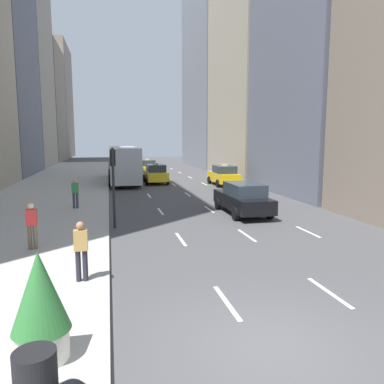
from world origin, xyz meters
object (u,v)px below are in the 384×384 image
(sedan_black_near, at_px, (243,198))
(city_bus, at_px, (123,163))
(pedestrian_mid_block, at_px, (32,223))
(taxi_lead, at_px, (156,174))
(trash_can, at_px, (36,382))
(pedestrian_near_curb, at_px, (81,248))
(traffic_light_pole, at_px, (113,175))
(pedestrian_far_walking, at_px, (75,192))
(taxi_second, at_px, (147,168))
(planter_with_shrub, at_px, (40,305))
(taxi_third, at_px, (224,175))

(sedan_black_near, distance_m, city_bus, 17.65)
(pedestrian_mid_block, bearing_deg, taxi_lead, 71.32)
(sedan_black_near, relative_size, city_bus, 0.43)
(trash_can, xyz_separation_m, pedestrian_mid_block, (-1.59, 8.45, 0.47))
(pedestrian_near_curb, bearing_deg, traffic_light_pole, 81.90)
(sedan_black_near, xyz_separation_m, pedestrian_near_curb, (-7.72, -8.47, 0.20))
(pedestrian_mid_block, bearing_deg, trash_can, -79.32)
(pedestrian_mid_block, height_order, traffic_light_pole, traffic_light_pole)
(pedestrian_far_walking, bearing_deg, taxi_lead, 63.88)
(taxi_second, distance_m, pedestrian_mid_block, 28.66)
(city_bus, bearing_deg, planter_with_shrub, -95.01)
(pedestrian_mid_block, xyz_separation_m, traffic_light_pole, (2.86, 3.34, 1.34))
(trash_can, distance_m, pedestrian_mid_block, 8.62)
(city_bus, relative_size, trash_can, 12.90)
(trash_can, bearing_deg, taxi_third, 67.29)
(pedestrian_near_curb, bearing_deg, taxi_second, 81.07)
(taxi_lead, height_order, pedestrian_mid_block, taxi_lead)
(taxi_third, xyz_separation_m, trash_can, (-10.81, -25.84, -0.28))
(taxi_third, height_order, pedestrian_far_walking, taxi_third)
(taxi_lead, relative_size, planter_with_shrub, 2.26)
(taxi_lead, distance_m, trash_can, 29.06)
(pedestrian_near_curb, relative_size, traffic_light_pole, 0.46)
(pedestrian_far_walking, bearing_deg, sedan_black_near, -18.23)
(pedestrian_mid_block, bearing_deg, traffic_light_pole, 49.42)
(taxi_third, relative_size, traffic_light_pole, 1.22)
(sedan_black_near, distance_m, pedestrian_far_walking, 9.27)
(taxi_second, distance_m, planter_with_shrub, 35.38)
(taxi_second, distance_m, sedan_black_near, 23.01)
(taxi_second, distance_m, pedestrian_far_walking, 20.83)
(city_bus, xyz_separation_m, traffic_light_pole, (-1.14, -18.37, 0.62))
(taxi_second, distance_m, traffic_light_pole, 24.87)
(city_bus, bearing_deg, pedestrian_far_walking, -103.01)
(trash_can, bearing_deg, pedestrian_far_walking, 92.77)
(taxi_second, bearing_deg, taxi_lead, -90.00)
(city_bus, xyz_separation_m, planter_with_shrub, (-2.53, -28.84, -0.63))
(traffic_light_pole, bearing_deg, taxi_second, 80.84)
(pedestrian_near_curb, bearing_deg, pedestrian_mid_block, 118.49)
(taxi_second, distance_m, taxi_third, 11.86)
(taxi_lead, height_order, traffic_light_pole, traffic_light_pole)
(sedan_black_near, bearing_deg, taxi_second, 96.99)
(pedestrian_near_curb, distance_m, pedestrian_far_walking, 11.42)
(pedestrian_near_curb, bearing_deg, trash_can, -93.37)
(taxi_lead, bearing_deg, pedestrian_far_walking, -116.12)
(traffic_light_pole, bearing_deg, sedan_black_near, 13.81)
(taxi_second, xyz_separation_m, pedestrian_far_walking, (-6.00, -19.94, 0.19))
(taxi_lead, distance_m, pedestrian_far_walking, 13.64)
(city_bus, bearing_deg, trash_can, -94.55)
(taxi_second, bearing_deg, taxi_third, -61.82)
(pedestrian_mid_block, bearing_deg, taxi_second, 76.26)
(taxi_third, bearing_deg, pedestrian_near_curb, -116.76)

